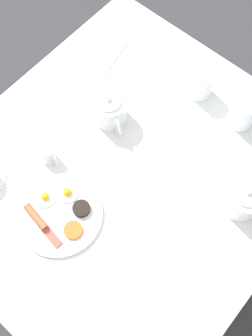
{
  "coord_description": "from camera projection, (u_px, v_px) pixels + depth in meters",
  "views": [
    {
      "loc": [
        0.33,
        -0.38,
        1.93
      ],
      "look_at": [
        0.0,
        0.0,
        0.75
      ],
      "focal_mm": 42.0,
      "sensor_mm": 36.0,
      "label": 1
    }
  ],
  "objects": [
    {
      "name": "breakfast_plate",
      "position": [
        59.0,
        213.0,
        1.23
      ],
      "size": [
        0.27,
        0.27,
        0.04
      ],
      "color": "white",
      "rests_on": "table"
    },
    {
      "name": "ground_plane",
      "position": [
        126.0,
        226.0,
        1.97
      ],
      "size": [
        8.0,
        8.0,
        0.0
      ],
      "primitive_type": "plane",
      "color": "#333338"
    },
    {
      "name": "table",
      "position": [
        126.0,
        177.0,
        1.36
      ],
      "size": [
        1.07,
        1.18,
        0.73
      ],
      "color": "silver",
      "rests_on": "ground_plane"
    },
    {
      "name": "teapot_far",
      "position": [
        244.0,
        199.0,
        1.21
      ],
      "size": [
        0.19,
        0.12,
        0.12
      ],
      "rotation": [
        0.0,
        0.0,
        3.65
      ],
      "color": "white",
      "rests_on": "table"
    },
    {
      "name": "creamer_jug",
      "position": [
        48.0,
        154.0,
        1.29
      ],
      "size": [
        0.08,
        0.05,
        0.07
      ],
      "color": "white",
      "rests_on": "table"
    },
    {
      "name": "water_glass_tall",
      "position": [
        201.0,
        84.0,
        1.38
      ],
      "size": [
        0.08,
        0.08,
        0.1
      ],
      "color": "white",
      "rests_on": "table"
    },
    {
      "name": "water_glass_short",
      "position": [
        245.0,
        113.0,
        1.32
      ],
      "size": [
        0.08,
        0.08,
        0.12
      ],
      "color": "white",
      "rests_on": "table"
    },
    {
      "name": "knife_by_plate",
      "position": [
        113.0,
        61.0,
        1.48
      ],
      "size": [
        0.05,
        0.19,
        0.0
      ],
      "rotation": [
        0.0,
        0.0,
        3.35
      ],
      "color": "silver",
      "rests_on": "table"
    },
    {
      "name": "teapot_near",
      "position": [
        110.0,
        109.0,
        1.34
      ],
      "size": [
        0.19,
        0.12,
        0.12
      ],
      "rotation": [
        0.0,
        0.0,
        2.68
      ],
      "color": "white",
      "rests_on": "table"
    },
    {
      "name": "fork_by_plate",
      "position": [
        127.0,
        297.0,
        1.14
      ],
      "size": [
        0.18,
        0.05,
        0.0
      ],
      "rotation": [
        0.0,
        0.0,
        1.77
      ],
      "color": "silver",
      "rests_on": "table"
    }
  ]
}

